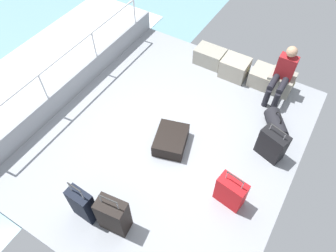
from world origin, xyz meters
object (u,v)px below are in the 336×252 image
cargo_crate_1 (235,68)px  suitcase_0 (83,205)px  suitcase_2 (272,144)px  suitcase_4 (171,140)px  passenger_seated (283,74)px  cargo_crate_2 (264,77)px  cargo_crate_0 (210,56)px  duffel_bag (276,124)px  cargo_crate_3 (280,82)px  suitcase_1 (231,192)px  suitcase_3 (113,215)px

cargo_crate_1 → suitcase_0: 4.08m
suitcase_2 → suitcase_4: bearing=-155.5°
passenger_seated → suitcase_0: size_ratio=1.26×
cargo_crate_2 → passenger_seated: 0.57m
cargo_crate_0 → duffel_bag: duffel_bag is taller
suitcase_0 → suitcase_2: bearing=51.5°
suitcase_0 → suitcase_4: (0.43, 1.78, -0.20)m
cargo_crate_0 → cargo_crate_3: (1.59, -0.02, 0.02)m
cargo_crate_0 → suitcase_4: bearing=-79.9°
cargo_crate_0 → suitcase_0: size_ratio=0.74×
cargo_crate_1 → suitcase_1: bearing=-67.7°
suitcase_1 → suitcase_4: suitcase_1 is taller
suitcase_4 → passenger_seated: bearing=61.1°
cargo_crate_3 → duffel_bag: bearing=-74.7°
cargo_crate_3 → passenger_seated: size_ratio=0.47×
cargo_crate_0 → cargo_crate_2: bearing=-0.3°
suitcase_0 → suitcase_3: bearing=11.4°
cargo_crate_2 → duffel_bag: (0.62, -1.03, -0.03)m
cargo_crate_1 → cargo_crate_3: (0.96, 0.07, -0.00)m
suitcase_0 → duffel_bag: (1.88, 3.08, -0.19)m
cargo_crate_2 → suitcase_4: bearing=-109.8°
cargo_crate_2 → passenger_seated: passenger_seated is taller
cargo_crate_0 → cargo_crate_1: (0.63, -0.09, 0.03)m
suitcase_3 → passenger_seated: bearing=73.7°
cargo_crate_0 → suitcase_2: suitcase_2 is taller
suitcase_4 → duffel_bag: (1.45, 1.30, 0.02)m
cargo_crate_0 → cargo_crate_1: bearing=-8.3°
cargo_crate_1 → suitcase_3: size_ratio=0.66×
passenger_seated → suitcase_2: (0.38, -1.42, -0.30)m
suitcase_2 → cargo_crate_1: bearing=131.1°
cargo_crate_1 → duffel_bag: 1.56m
suitcase_0 → suitcase_1: suitcase_0 is taller
cargo_crate_2 → duffel_bag: 1.20m
suitcase_0 → suitcase_2: 3.18m
suitcase_0 → duffel_bag: suitcase_0 is taller
cargo_crate_3 → cargo_crate_2: bearing=177.6°
suitcase_0 → suitcase_4: bearing=76.5°
suitcase_3 → suitcase_4: suitcase_3 is taller
suitcase_0 → suitcase_4: size_ratio=1.12×
suitcase_3 → suitcase_0: bearing=-168.6°
cargo_crate_3 → duffel_bag: 1.06m
cargo_crate_3 → suitcase_4: bearing=-116.9°
suitcase_4 → suitcase_3: bearing=-88.0°
suitcase_0 → duffel_bag: size_ratio=1.38×
suitcase_1 → duffel_bag: bearing=85.6°
cargo_crate_2 → cargo_crate_0: bearing=179.7°
suitcase_0 → suitcase_3: size_ratio=1.00×
cargo_crate_1 → passenger_seated: 1.04m
cargo_crate_0 → passenger_seated: passenger_seated is taller
cargo_crate_3 → suitcase_3: (-1.12, -4.00, 0.14)m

